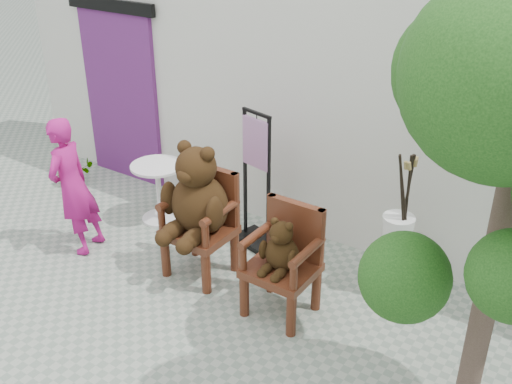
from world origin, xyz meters
TOP-DOWN VIEW (x-y plane):
  - ground_plane at (0.00, 0.00)m, footprint 60.00×60.00m
  - back_wall at (0.00, 3.10)m, footprint 9.00×1.00m
  - doorway at (-3.00, 2.58)m, footprint 1.40×0.11m
  - chair_big at (-0.74, 1.31)m, footprint 0.70×0.74m
  - chair_small at (0.27, 1.27)m, footprint 0.59×0.54m
  - person at (-2.12, 0.96)m, footprint 0.46×0.60m
  - cafe_table at (-1.82, 1.90)m, footprint 0.60×0.60m
  - display_stand at (-0.59, 2.10)m, footprint 0.52×0.44m
  - stool_bucket at (0.99, 2.10)m, footprint 0.32×0.32m
  - potted_plant at (-3.40, 2.00)m, footprint 0.43×0.40m

SIDE VIEW (x-z plane):
  - ground_plane at x=0.00m, z-range 0.00..0.00m
  - potted_plant at x=-3.40m, z-range 0.00..0.39m
  - cafe_table at x=-1.82m, z-range 0.09..0.79m
  - display_stand at x=-0.59m, z-range -0.17..1.34m
  - chair_small at x=0.27m, z-range 0.08..1.12m
  - stool_bucket at x=0.99m, z-range -0.08..1.37m
  - person at x=-2.12m, z-range 0.00..1.46m
  - chair_big at x=-0.74m, z-range 0.08..1.49m
  - doorway at x=-3.00m, z-range 0.00..2.33m
  - back_wall at x=0.00m, z-range 0.00..3.00m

